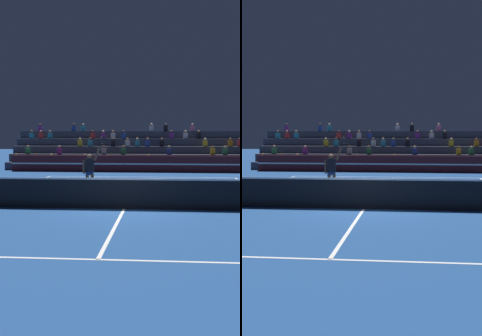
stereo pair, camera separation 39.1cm
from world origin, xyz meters
TOP-DOWN VIEW (x-y plane):
  - ground_plane at (0.00, 0.00)m, footprint 120.00×120.00m
  - court_lines at (0.00, 0.00)m, footprint 11.10×23.90m
  - tennis_net at (0.00, 0.00)m, footprint 12.00×0.10m
  - sponsor_banner_wall at (0.00, 15.43)m, footprint 18.00×0.26m
  - bleacher_stand at (-0.01, 19.23)m, footprint 19.63×4.75m
  - tennis_player at (-1.74, 3.58)m, footprint 1.00×0.33m
  - tennis_ball at (-0.43, 3.08)m, footprint 0.07×0.07m

SIDE VIEW (x-z plane):
  - ground_plane at x=0.00m, z-range 0.00..0.00m
  - court_lines at x=0.00m, z-range 0.00..0.01m
  - tennis_ball at x=-0.43m, z-range 0.00..0.07m
  - tennis_net at x=0.00m, z-range -0.01..1.09m
  - sponsor_banner_wall at x=0.00m, z-range 0.00..1.10m
  - tennis_player at x=-1.74m, z-range -0.25..2.23m
  - bleacher_stand at x=-0.01m, z-range -0.67..2.71m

